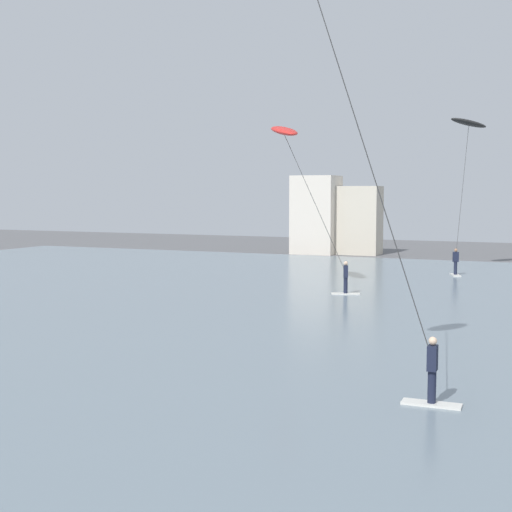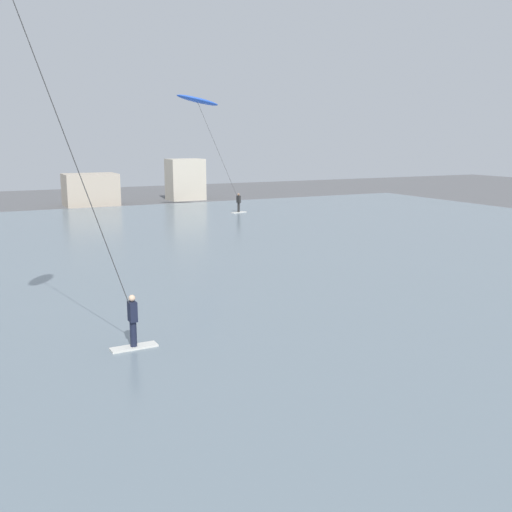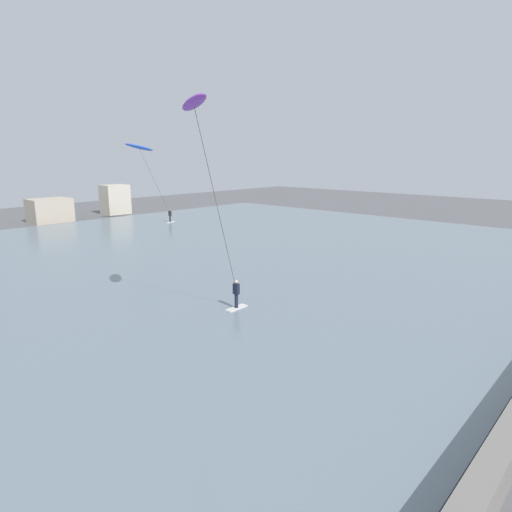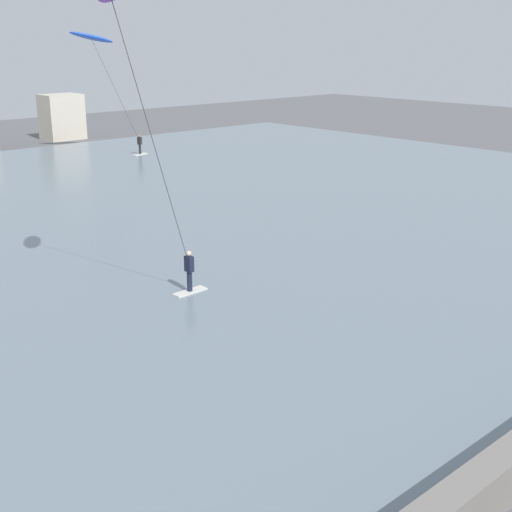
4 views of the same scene
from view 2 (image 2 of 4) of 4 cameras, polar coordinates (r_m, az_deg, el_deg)
water_bay at (r=29.97m, az=-20.72°, el=-1.53°), size 84.00×52.00×0.10m
kitesurfer_blue at (r=50.45m, az=-5.31°, el=13.87°), size 5.55×2.70×9.89m
kitesurfer_purple at (r=16.69m, az=-21.90°, el=21.06°), size 4.65×2.75×11.03m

